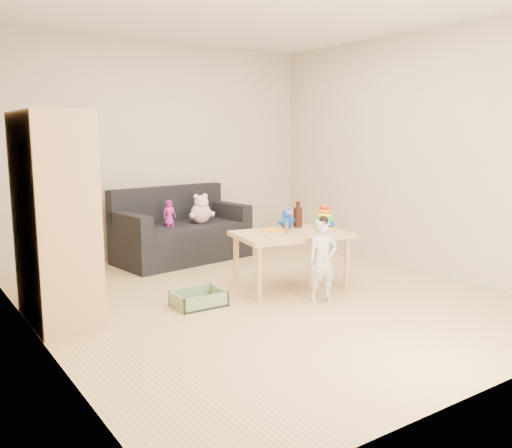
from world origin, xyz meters
TOP-DOWN VIEW (x-y plane):
  - room at (0.00, 0.00)m, footprint 4.50×4.50m
  - wardrobe at (-1.76, 0.45)m, footprint 0.47×0.93m
  - sofa at (0.03, 1.79)m, footprint 1.65×0.98m
  - play_table at (0.35, 0.09)m, footprint 1.17×0.85m
  - storage_bin at (-0.65, 0.12)m, footprint 0.45×0.34m
  - toddler at (0.33, -0.40)m, footprint 0.32×0.26m
  - pink_bear at (0.26, 1.73)m, footprint 0.26×0.22m
  - doll at (-0.15, 1.75)m, footprint 0.15×0.10m
  - ring_stacker at (0.78, 0.09)m, footprint 0.21×0.21m
  - brown_bottle at (0.59, 0.29)m, footprint 0.09×0.09m
  - blue_plush at (0.44, 0.28)m, footprint 0.19×0.16m
  - wooden_figure at (0.27, 0.06)m, footprint 0.05×0.05m
  - yellow_book at (0.26, 0.27)m, footprint 0.21×0.21m

SIDE VIEW (x-z plane):
  - storage_bin at x=-0.65m, z-range 0.00..0.13m
  - sofa at x=0.03m, z-range 0.00..0.44m
  - play_table at x=0.35m, z-range 0.00..0.56m
  - toddler at x=0.33m, z-range 0.00..0.75m
  - yellow_book at x=0.26m, z-range 0.56..0.58m
  - pink_bear at x=0.26m, z-range 0.44..0.74m
  - doll at x=-0.15m, z-range 0.44..0.74m
  - wooden_figure at x=0.27m, z-range 0.56..0.67m
  - ring_stacker at x=0.78m, z-range 0.54..0.77m
  - blue_plush at x=0.44m, z-range 0.56..0.77m
  - brown_bottle at x=0.59m, z-range 0.54..0.80m
  - wardrobe at x=-1.76m, z-range 0.00..1.68m
  - room at x=0.00m, z-range -0.95..3.55m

